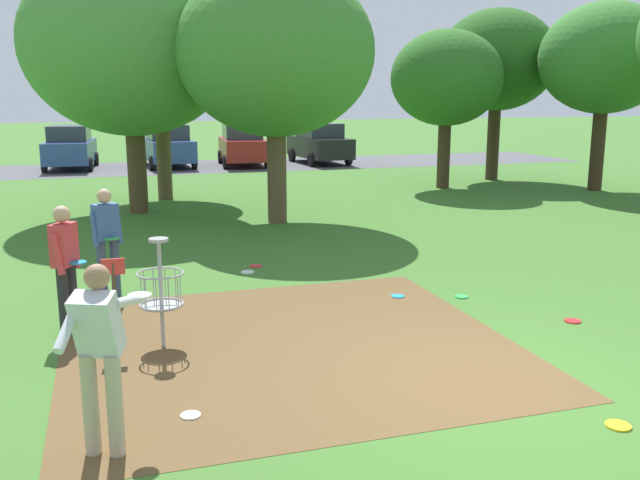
{
  "coord_description": "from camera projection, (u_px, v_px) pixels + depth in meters",
  "views": [
    {
      "loc": [
        -3.87,
        -6.34,
        3.1
      ],
      "look_at": [
        -0.88,
        3.2,
        1.0
      ],
      "focal_mm": 38.8,
      "sensor_mm": 36.0,
      "label": 1
    }
  ],
  "objects": [
    {
      "name": "disc_golf_basket",
      "position": [
        156.0,
        289.0,
        8.54
      ],
      "size": [
        0.98,
        0.58,
        1.39
      ],
      "color": "#9E9EA3",
      "rests_on": "ground"
    },
    {
      "name": "player_waiting_left",
      "position": [
        100.0,
        347.0,
        5.91
      ],
      "size": [
        0.84,
        0.92,
        1.71
      ],
      "color": "tan",
      "rests_on": "ground"
    },
    {
      "name": "dirt_tee_pad",
      "position": [
        289.0,
        344.0,
        8.76
      ],
      "size": [
        5.54,
        5.28,
        0.01
      ],
      "primitive_type": "cube",
      "color": "brown",
      "rests_on": "ground"
    },
    {
      "name": "tree_mid_left",
      "position": [
        275.0,
        52.0,
        16.4
      ],
      "size": [
        4.74,
        4.74,
        6.13
      ],
      "color": "brown",
      "rests_on": "ground"
    },
    {
      "name": "frisbee_far_right",
      "position": [
        191.0,
        415.0,
        6.8
      ],
      "size": [
        0.2,
        0.2,
        0.02
      ],
      "primitive_type": "cylinder",
      "color": "white",
      "rests_on": "ground"
    },
    {
      "name": "parked_car_rightmost",
      "position": [
        319.0,
        143.0,
        31.93
      ],
      "size": [
        2.2,
        4.32,
        1.84
      ],
      "color": "black",
      "rests_on": "ground"
    },
    {
      "name": "player_throwing",
      "position": [
        107.0,
        237.0,
        10.6
      ],
      "size": [
        0.49,
        0.45,
        1.71
      ],
      "color": "#384260",
      "rests_on": "ground"
    },
    {
      "name": "parked_car_leftmost",
      "position": [
        70.0,
        147.0,
        29.48
      ],
      "size": [
        2.24,
        4.34,
        1.84
      ],
      "color": "#2D4784",
      "rests_on": "ground"
    },
    {
      "name": "tree_far_center",
      "position": [
        130.0,
        45.0,
        17.78
      ],
      "size": [
        5.52,
        5.52,
        6.73
      ],
      "color": "#4C3823",
      "rests_on": "ground"
    },
    {
      "name": "parking_lot_strip",
      "position": [
        196.0,
        167.0,
        30.6
      ],
      "size": [
        36.0,
        6.0,
        0.01
      ],
      "primitive_type": "cube",
      "color": "#4C4C51",
      "rests_on": "ground"
    },
    {
      "name": "frisbee_mid_grass",
      "position": [
        461.0,
        297.0,
        10.81
      ],
      "size": [
        0.21,
        0.21,
        0.02
      ],
      "primitive_type": "cylinder",
      "color": "green",
      "rests_on": "ground"
    },
    {
      "name": "frisbee_far_left",
      "position": [
        618.0,
        426.0,
        6.59
      ],
      "size": [
        0.24,
        0.24,
        0.02
      ],
      "primitive_type": "cylinder",
      "color": "gold",
      "rests_on": "ground"
    },
    {
      "name": "frisbee_by_tee",
      "position": [
        256.0,
        266.0,
        12.77
      ],
      "size": [
        0.23,
        0.23,
        0.02
      ],
      "primitive_type": "cylinder",
      "color": "red",
      "rests_on": "ground"
    },
    {
      "name": "frisbee_near_basket",
      "position": [
        572.0,
        321.0,
        9.65
      ],
      "size": [
        0.22,
        0.22,
        0.02
      ],
      "primitive_type": "cylinder",
      "color": "red",
      "rests_on": "ground"
    },
    {
      "name": "frisbee_scattered_a",
      "position": [
        398.0,
        296.0,
        10.83
      ],
      "size": [
        0.21,
        0.21,
        0.02
      ],
      "primitive_type": "cylinder",
      "color": "#1E93DB",
      "rests_on": "ground"
    },
    {
      "name": "player_foreground_watching",
      "position": [
        65.0,
        262.0,
        9.01
      ],
      "size": [
        0.45,
        0.49,
        1.71
      ],
      "color": "#232328",
      "rests_on": "ground"
    },
    {
      "name": "tree_near_right",
      "position": [
        160.0,
        68.0,
        20.29
      ],
      "size": [
        3.99,
        3.99,
        5.61
      ],
      "color": "brown",
      "rests_on": "ground"
    },
    {
      "name": "ground_plane",
      "position": [
        481.0,
        379.0,
        7.69
      ],
      "size": [
        160.0,
        160.0,
        0.0
      ],
      "primitive_type": "plane",
      "color": "#3D6B28"
    },
    {
      "name": "parked_car_center_right",
      "position": [
        242.0,
        145.0,
        30.9
      ],
      "size": [
        2.23,
        4.33,
        1.84
      ],
      "color": "maroon",
      "rests_on": "ground"
    },
    {
      "name": "tree_mid_center",
      "position": [
        497.0,
        61.0,
        25.07
      ],
      "size": [
        4.28,
        4.28,
        6.17
      ],
      "color": "#422D1E",
      "rests_on": "ground"
    },
    {
      "name": "tree_near_left",
      "position": [
        446.0,
        79.0,
        22.89
      ],
      "size": [
        3.71,
        3.71,
        5.24
      ],
      "color": "#422D1E",
      "rests_on": "ground"
    },
    {
      "name": "parked_car_center_left",
      "position": [
        168.0,
        146.0,
        30.41
      ],
      "size": [
        2.18,
        4.31,
        1.84
      ],
      "color": "#2D4784",
      "rests_on": "ground"
    },
    {
      "name": "frisbee_scattered_b",
      "position": [
        248.0,
        272.0,
        12.31
      ],
      "size": [
        0.24,
        0.24,
        0.02
      ],
      "primitive_type": "cylinder",
      "color": "white",
      "rests_on": "ground"
    },
    {
      "name": "tree_far_left",
      "position": [
        605.0,
        59.0,
        22.13
      ],
      "size": [
        4.16,
        4.16,
        6.04
      ],
      "color": "#422D1E",
      "rests_on": "ground"
    }
  ]
}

